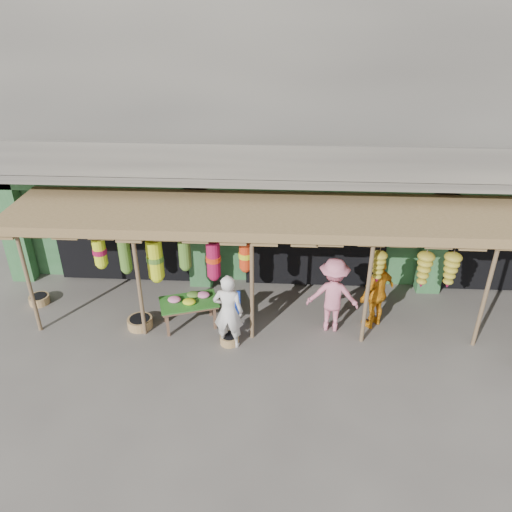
# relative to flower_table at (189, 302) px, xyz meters

# --- Properties ---
(ground) EXTENTS (80.00, 80.00, 0.00)m
(ground) POSITION_rel_flower_table_xyz_m (2.99, -0.20, -0.64)
(ground) COLOR #514C47
(ground) RESTS_ON ground
(building) EXTENTS (16.40, 6.80, 7.00)m
(building) POSITION_rel_flower_table_xyz_m (2.99, 4.67, 2.73)
(building) COLOR gray
(building) RESTS_ON ground
(awning) EXTENTS (14.00, 2.70, 2.79)m
(awning) POSITION_rel_flower_table_xyz_m (2.88, 0.61, 1.94)
(awning) COLOR brown
(awning) RESTS_ON ground
(flower_table) EXTENTS (1.50, 1.15, 0.79)m
(flower_table) POSITION_rel_flower_table_xyz_m (0.00, 0.00, 0.00)
(flower_table) COLOR brown
(flower_table) RESTS_ON ground
(blue_chair) EXTENTS (0.40, 0.41, 0.79)m
(blue_chair) POSITION_rel_flower_table_xyz_m (0.99, 0.19, -0.20)
(blue_chair) COLOR #17329B
(blue_chair) RESTS_ON ground
(basket_left) EXTENTS (0.60, 0.60, 0.21)m
(basket_left) POSITION_rel_flower_table_xyz_m (-4.01, 0.69, -0.54)
(basket_left) COLOR #987045
(basket_left) RESTS_ON ground
(basket_mid) EXTENTS (0.65, 0.65, 0.23)m
(basket_mid) POSITION_rel_flower_table_xyz_m (-1.19, -0.14, -0.53)
(basket_mid) COLOR olive
(basket_mid) RESTS_ON ground
(basket_right) EXTENTS (0.50, 0.50, 0.20)m
(basket_right) POSITION_rel_flower_table_xyz_m (0.99, -0.64, -0.54)
(basket_right) COLOR #A17F4B
(basket_right) RESTS_ON ground
(person_front) EXTENTS (0.69, 0.49, 1.81)m
(person_front) POSITION_rel_flower_table_xyz_m (0.99, -0.70, 0.27)
(person_front) COLOR silver
(person_front) RESTS_ON ground
(person_vendor) EXTENTS (1.10, 1.03, 1.82)m
(person_vendor) POSITION_rel_flower_table_xyz_m (4.35, 0.24, 0.27)
(person_vendor) COLOR orange
(person_vendor) RESTS_ON ground
(person_shopper) EXTENTS (1.24, 0.77, 1.84)m
(person_shopper) POSITION_rel_flower_table_xyz_m (3.32, 0.05, 0.28)
(person_shopper) COLOR #D9738B
(person_shopper) RESTS_ON ground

